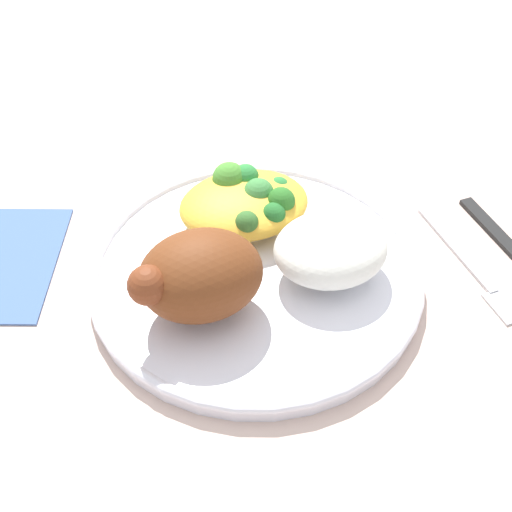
# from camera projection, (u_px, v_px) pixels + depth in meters

# --- Properties ---
(ground_plane) EXTENTS (2.00, 2.00, 0.00)m
(ground_plane) POSITION_uv_depth(u_px,v_px,m) (256.00, 279.00, 0.54)
(ground_plane) COLOR beige
(plate) EXTENTS (0.27, 0.27, 0.02)m
(plate) POSITION_uv_depth(u_px,v_px,m) (256.00, 272.00, 0.54)
(plate) COLOR white
(plate) RESTS_ON ground_plane
(roasted_chicken) EXTENTS (0.10, 0.07, 0.06)m
(roasted_chicken) POSITION_uv_depth(u_px,v_px,m) (198.00, 276.00, 0.48)
(roasted_chicken) COLOR brown
(roasted_chicken) RESTS_ON plate
(rice_pile) EXTENTS (0.09, 0.08, 0.04)m
(rice_pile) POSITION_uv_depth(u_px,v_px,m) (331.00, 249.00, 0.51)
(rice_pile) COLOR white
(rice_pile) RESTS_ON plate
(mac_cheese_with_broccoli) EXTENTS (0.11, 0.09, 0.04)m
(mac_cheese_with_broccoli) POSITION_uv_depth(u_px,v_px,m) (246.00, 201.00, 0.56)
(mac_cheese_with_broccoli) COLOR gold
(mac_cheese_with_broccoli) RESTS_ON plate
(fork) EXTENTS (0.03, 0.14, 0.01)m
(fork) POSITION_uv_depth(u_px,v_px,m) (473.00, 267.00, 0.55)
(fork) COLOR #B2B2B7
(fork) RESTS_ON ground_plane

